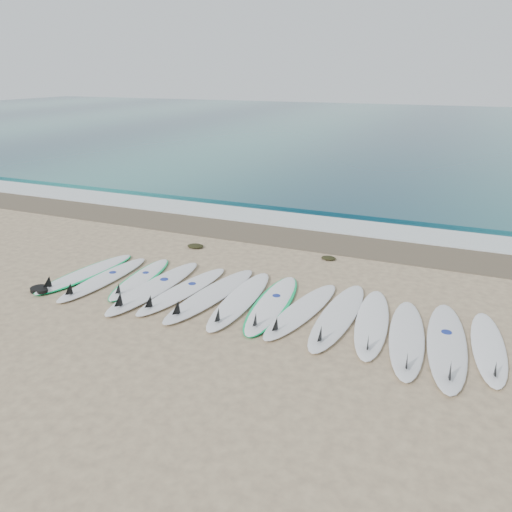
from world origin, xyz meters
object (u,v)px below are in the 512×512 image
at_px(surfboard_0, 85,273).
at_px(surfboard_7, 272,304).
at_px(surfboard_13, 489,348).
at_px(leash_coil, 40,290).

xyz_separation_m(surfboard_0, surfboard_7, (4.16, 0.17, 0.00)).
bearing_deg(surfboard_13, surfboard_7, 173.80).
relative_size(surfboard_0, leash_coil, 5.72).
height_order(surfboard_13, leash_coil, surfboard_13).
bearing_deg(leash_coil, surfboard_0, 76.18).
distance_m(surfboard_0, surfboard_13, 7.81).
xyz_separation_m(surfboard_7, surfboard_13, (3.65, -0.13, 0.00)).
distance_m(surfboard_13, leash_coil, 8.12).
bearing_deg(leash_coil, surfboard_13, 7.40).
xyz_separation_m(surfboard_0, surfboard_13, (7.81, 0.04, 0.00)).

